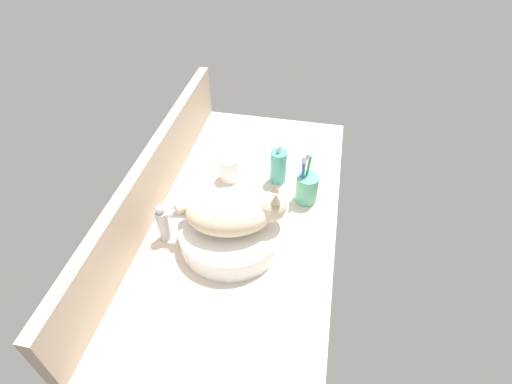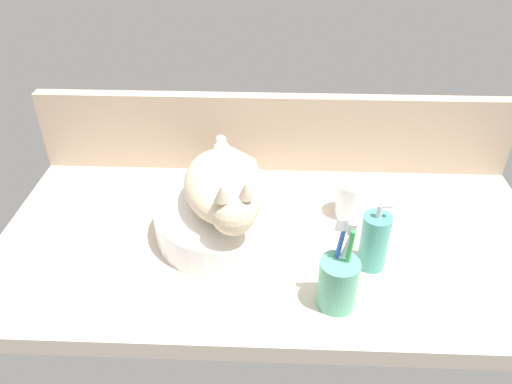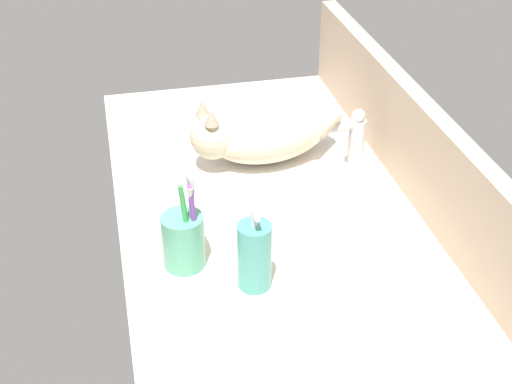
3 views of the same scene
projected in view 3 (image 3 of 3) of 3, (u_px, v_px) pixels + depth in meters
The scene contains 8 objects.
ground_plane at pixel (275, 219), 141.07cm from camera, with size 120.53×61.15×4.00cm, color beige.
backsplash_panel at pixel (419, 149), 139.60cm from camera, with size 120.53×3.60×20.63cm, color tan.
sink_basin at pixel (267, 169), 146.39cm from camera, with size 31.04×31.04×7.04cm, color white.
cat at pixel (262, 131), 140.73cm from camera, with size 22.32×32.06×14.00cm.
faucet at pixel (352, 137), 149.94cm from camera, with size 4.28×11.86×13.60cm.
soap_dispenser at pixel (255, 255), 118.18cm from camera, with size 5.75×5.75×15.64cm.
toothbrush_cup at pixel (184, 239), 123.21cm from camera, with size 7.42×7.42×18.71cm.
water_glass at pixel (347, 245), 124.49cm from camera, with size 7.19×7.19×8.77cm.
Camera 3 is at (111.27, -29.05, 79.97)cm, focal length 50.00 mm.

